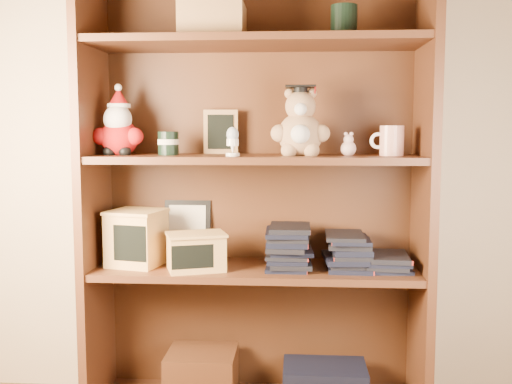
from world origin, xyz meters
TOP-DOWN VIEW (x-y plane):
  - bookcase at (0.01, 1.36)m, footprint 1.20×0.35m
  - shelf_lower at (0.01, 1.30)m, footprint 1.14×0.33m
  - shelf_upper at (0.01, 1.30)m, footprint 1.14×0.33m
  - santa_plush at (-0.48, 1.30)m, footprint 0.18×0.13m
  - teachers_tin at (-0.30, 1.30)m, footprint 0.07×0.07m
  - chalkboard_plaque at (-0.13, 1.42)m, footprint 0.13×0.07m
  - egg_cup at (-0.06, 1.23)m, footprint 0.05×0.05m
  - grad_teddy_bear at (0.16, 1.30)m, footprint 0.20×0.18m
  - pink_figurine at (0.33, 1.30)m, footprint 0.05×0.05m
  - teacher_mug at (0.48, 1.30)m, footprint 0.12×0.08m
  - certificate_frame at (-0.26, 1.44)m, footprint 0.18×0.05m
  - treats_box at (-0.42, 1.30)m, footprint 0.22×0.22m
  - pencils_box at (-0.20, 1.24)m, footprint 0.24×0.20m
  - book_stack_left at (0.12, 1.30)m, footprint 0.14×0.20m
  - book_stack_mid at (0.33, 1.30)m, footprint 0.14×0.20m
  - book_stack_right at (0.47, 1.30)m, footprint 0.14×0.20m

SIDE VIEW (x-z plane):
  - shelf_lower at x=0.01m, z-range 0.53..0.55m
  - book_stack_right at x=0.47m, z-range 0.55..0.61m
  - book_stack_mid at x=0.33m, z-range 0.55..0.68m
  - pencils_box at x=-0.20m, z-range 0.55..0.68m
  - book_stack_left at x=0.12m, z-range 0.55..0.71m
  - treats_box at x=-0.42m, z-range 0.55..0.75m
  - certificate_frame at x=-0.26m, z-range 0.55..0.77m
  - bookcase at x=0.01m, z-range -0.02..1.58m
  - shelf_upper at x=0.01m, z-range 0.93..0.95m
  - pink_figurine at x=0.33m, z-range 0.94..1.02m
  - teachers_tin at x=-0.30m, z-range 0.95..1.03m
  - teacher_mug at x=0.48m, z-range 0.95..1.05m
  - egg_cup at x=-0.06m, z-range 0.95..1.05m
  - chalkboard_plaque at x=-0.13m, z-range 0.95..1.11m
  - santa_plush at x=-0.48m, z-range 0.91..1.17m
  - grad_teddy_bear at x=0.16m, z-range 0.92..1.17m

